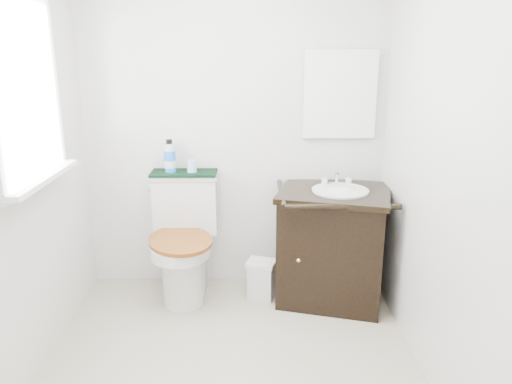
{
  "coord_description": "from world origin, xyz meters",
  "views": [
    {
      "loc": [
        0.13,
        -2.42,
        1.78
      ],
      "look_at": [
        0.16,
        0.75,
        0.85
      ],
      "focal_mm": 35.0,
      "sensor_mm": 36.0,
      "label": 1
    }
  ],
  "objects_px": {
    "vanity": "(333,242)",
    "mouthwash_bottle": "(170,157)",
    "cup": "(192,166)",
    "trash_bin": "(261,279)",
    "toilet": "(184,245)"
  },
  "relations": [
    {
      "from": "trash_bin",
      "to": "mouthwash_bottle",
      "type": "distance_m",
      "value": 1.11
    },
    {
      "from": "mouthwash_bottle",
      "to": "cup",
      "type": "xyz_separation_m",
      "value": [
        0.16,
        -0.01,
        -0.06
      ]
    },
    {
      "from": "trash_bin",
      "to": "toilet",
      "type": "bearing_deg",
      "value": 172.89
    },
    {
      "from": "toilet",
      "to": "trash_bin",
      "type": "bearing_deg",
      "value": -7.11
    },
    {
      "from": "vanity",
      "to": "trash_bin",
      "type": "bearing_deg",
      "value": -178.85
    },
    {
      "from": "mouthwash_bottle",
      "to": "cup",
      "type": "bearing_deg",
      "value": -3.87
    },
    {
      "from": "vanity",
      "to": "mouthwash_bottle",
      "type": "bearing_deg",
      "value": 170.74
    },
    {
      "from": "vanity",
      "to": "trash_bin",
      "type": "height_order",
      "value": "vanity"
    },
    {
      "from": "vanity",
      "to": "cup",
      "type": "bearing_deg",
      "value": 169.92
    },
    {
      "from": "trash_bin",
      "to": "cup",
      "type": "xyz_separation_m",
      "value": [
        -0.5,
        0.19,
        0.8
      ]
    },
    {
      "from": "trash_bin",
      "to": "cup",
      "type": "height_order",
      "value": "cup"
    },
    {
      "from": "vanity",
      "to": "mouthwash_bottle",
      "type": "height_order",
      "value": "mouthwash_bottle"
    },
    {
      "from": "trash_bin",
      "to": "cup",
      "type": "bearing_deg",
      "value": 159.19
    },
    {
      "from": "cup",
      "to": "toilet",
      "type": "bearing_deg",
      "value": -116.54
    },
    {
      "from": "vanity",
      "to": "mouthwash_bottle",
      "type": "xyz_separation_m",
      "value": [
        -1.17,
        0.19,
        0.58
      ]
    }
  ]
}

